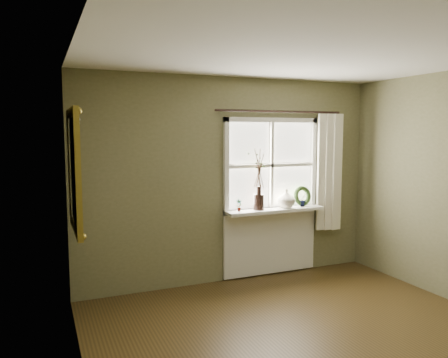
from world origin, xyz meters
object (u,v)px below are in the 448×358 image
Objects in this scene: dark_jug at (259,202)px; gilt_mirror at (73,170)px; cream_vase at (286,198)px; wreath at (302,198)px.

gilt_mirror reaches higher than dark_jug.
gilt_mirror is (-2.69, -0.52, 0.51)m from cream_vase.
gilt_mirror is at bearing -173.61° from wreath.
cream_vase is at bearing 11.00° from gilt_mirror.
gilt_mirror is (-2.96, -0.56, 0.52)m from wreath.
gilt_mirror reaches higher than wreath.
dark_jug is 0.17× the size of gilt_mirror.
dark_jug is 0.41m from cream_vase.
wreath is (0.68, 0.04, 0.00)m from dark_jug.
dark_jug is 2.39m from gilt_mirror.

